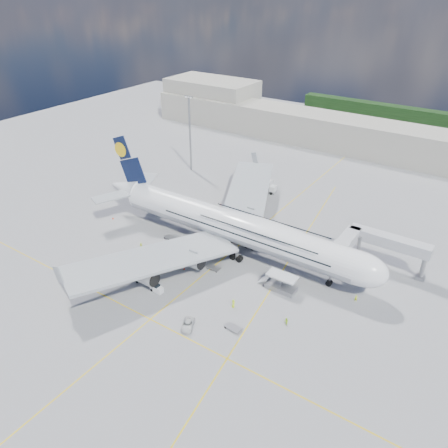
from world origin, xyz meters
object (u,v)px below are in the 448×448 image
Objects in this scene: dolly_nose_near at (214,268)px; dolly_row_c at (136,275)px; cone_nose at (342,276)px; crew_van at (233,304)px; dolly_row_a at (135,276)px; cone_wing_right_inner at (184,269)px; baggage_tug at (157,289)px; crew_loader at (286,322)px; light_mast at (190,133)px; dolly_nose_far at (233,328)px; airliner at (234,226)px; service_van at (188,325)px; cone_wing_left_outer at (221,204)px; crew_nose at (356,299)px; cone_wing_right_outer at (77,293)px; catering_truck_inner at (257,220)px; dolly_row_b at (149,265)px; catering_truck_outer at (266,187)px; crew_tug at (171,261)px; dolly_back at (171,238)px; cargo_loader at (281,284)px; jet_bridge at (372,243)px; cone_wing_left_inner at (227,213)px; crew_wing at (141,245)px.

dolly_row_c is at bearing -138.25° from dolly_nose_near.
cone_nose reaches higher than dolly_row_c.
dolly_row_a is at bearing 84.90° from crew_van.
baggage_tug is at bearing -88.41° from cone_wing_right_inner.
crew_loader reaches higher than cone_wing_right_inner.
light_mast reaches higher than dolly_nose_far.
airliner is 15.56m from cone_wing_right_inner.
service_van reaches higher than cone_wing_left_outer.
light_mast is at bearing 155.36° from cone_nose.
crew_nose is 2.67× the size of cone_wing_right_outer.
catering_truck_inner is 10.53× the size of cone_wing_left_outer.
catering_truck_inner is (10.57, 35.24, 1.30)m from dolly_row_c.
cone_wing_right_inner is (-12.44, 14.54, -0.37)m from service_van.
service_van is 2.81× the size of crew_nose.
dolly_row_b is 22.11m from service_van.
dolly_row_a is 0.96× the size of dolly_row_c.
catering_truck_outer is at bearing -2.50° from light_mast.
airliner is at bearing -48.17° from cone_wing_left_outer.
crew_loader is (35.02, 4.75, 0.50)m from dolly_row_c.
cone_wing_left_outer is at bearing 105.64° from crew_tug.
dolly_nose_far is 0.50× the size of catering_truck_outer.
dolly_nose_far is at bearing -53.06° from cone_wing_left_outer.
cone_wing_left_outer is at bearing 93.02° from dolly_back.
cargo_loader is 43.58m from cone_wing_right_outer.
cargo_loader is 22.53m from service_van.
jet_bridge reaches higher than cone_nose.
dolly_nose_near is at bearing -84.31° from catering_truck_outer.
cone_wing_left_outer is 1.19× the size of cone_wing_right_inner.
dolly_row_c is 47.81m from crew_nose.
dolly_back is at bearing 155.02° from dolly_nose_far.
dolly_nose_near is at bearing 23.46° from crew_tug.
cone_wing_left_outer is (-6.66, -15.21, -1.55)m from catering_truck_outer.
catering_truck_inner is 27.93m from crew_tug.
crew_van reaches higher than cone_nose.
cone_wing_left_inner is at bearing 19.56° from crew_van.
jet_bridge reaches higher than dolly_back.
dolly_row_a is at bearing -117.95° from airliner.
dolly_row_c is 7.33× the size of cone_nose.
cargo_loader is at bearing -1.57° from dolly_back.
cargo_loader is at bearing 39.62° from baggage_tug.
light_mast is 16.17× the size of crew_wing.
cone_wing_left_outer is at bearing -175.88° from crew_loader.
dolly_row_a is 23.62m from crew_van.
dolly_row_c is 6.03× the size of cone_wing_right_outer.
crew_loader is at bearing -56.95° from cargo_loader.
dolly_nose_far is 40.69m from catering_truck_inner.
cargo_loader is 5.45× the size of crew_nose.
cargo_loader is at bearing -64.78° from catering_truck_outer.
crew_loader is 11.39m from crew_van.
crew_nose is (43.68, 14.99, -0.15)m from dolly_row_b.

